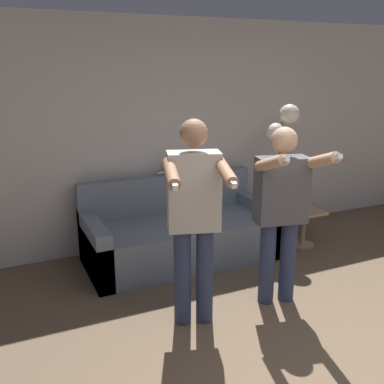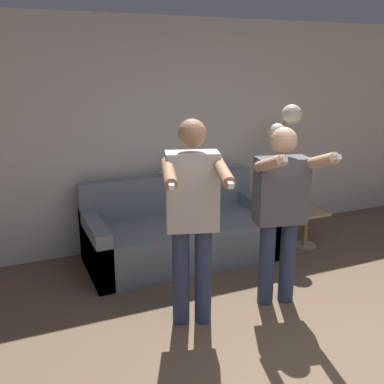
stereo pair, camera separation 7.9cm
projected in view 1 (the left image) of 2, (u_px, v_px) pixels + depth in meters
The scene contains 8 objects.
wall_back at pixel (181, 134), 5.27m from camera, with size 10.00×0.05×2.60m.
couch at pixel (180, 234), 4.95m from camera, with size 2.06×0.93×0.88m.
person_left at pixel (194, 212), 3.51m from camera, with size 0.61×0.76×1.70m.
person_right at pixel (282, 204), 3.86m from camera, with size 0.60×0.73×1.59m.
cat at pixel (177, 167), 5.12m from camera, with size 0.40×0.15×0.18m.
floor_lamp at pixel (281, 138), 5.05m from camera, with size 0.41×0.34×1.66m.
side_table at pixel (304, 220), 5.30m from camera, with size 0.40×0.40×0.44m.
cup at pixel (300, 205), 5.28m from camera, with size 0.08×0.08×0.09m.
Camera 1 is at (-2.07, -1.74, 2.09)m, focal length 42.00 mm.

